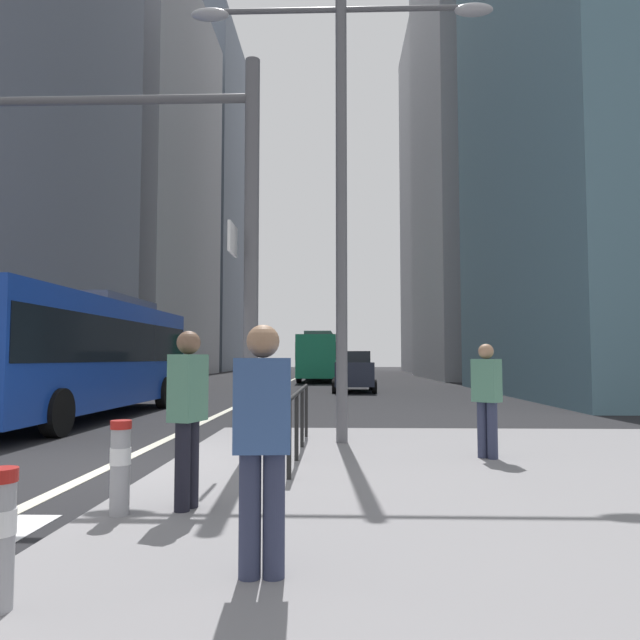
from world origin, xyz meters
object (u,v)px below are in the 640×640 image
street_lamp_post (341,153)px  pedestrian_walking (188,409)px  bollard_left (120,462)px  pedestrian_far (262,436)px  traffic_signal_gantry (101,190)px  city_bus_red_receding (320,355)px  car_receding_far (333,364)px  pedestrian_waiting (487,395)px  car_oncoming_mid (160,369)px  city_bus_blue_oncoming (80,350)px  car_receding_near (354,371)px

street_lamp_post → pedestrian_walking: street_lamp_post is taller
bollard_left → pedestrian_far: size_ratio=0.52×
traffic_signal_gantry → bollard_left: traffic_signal_gantry is taller
city_bus_red_receding → car_receding_far: 24.95m
car_receding_far → pedestrian_waiting: (2.72, -58.04, 0.09)m
car_receding_far → pedestrian_waiting: bearing=-87.3°
car_oncoming_mid → street_lamp_post: (10.68, -24.41, 4.29)m
traffic_signal_gantry → street_lamp_post: bearing=24.8°
city_bus_blue_oncoming → car_receding_far: 51.76m
bollard_left → pedestrian_waiting: 5.35m
pedestrian_waiting → traffic_signal_gantry: bearing=-178.6°
bollard_left → pedestrian_far: bearing=-44.8°
traffic_signal_gantry → car_receding_near: bearing=77.7°
car_receding_near → pedestrian_far: bearing=-93.0°
street_lamp_post → pedestrian_far: size_ratio=4.73×
street_lamp_post → bollard_left: size_ratio=9.13×
street_lamp_post → bollard_left: 7.00m
car_receding_far → pedestrian_walking: car_receding_far is taller
pedestrian_walking → traffic_signal_gantry: bearing=126.4°
traffic_signal_gantry → pedestrian_walking: bearing=-53.6°
car_receding_far → pedestrian_waiting: car_receding_far is taller
car_oncoming_mid → car_receding_near: bearing=-28.7°
city_bus_blue_oncoming → traffic_signal_gantry: (3.29, -6.82, 2.31)m
car_receding_near → pedestrian_walking: size_ratio=2.65×
traffic_signal_gantry → pedestrian_waiting: bearing=1.4°
car_oncoming_mid → car_receding_far: same height
street_lamp_post → car_oncoming_mid: bearing=113.6°
street_lamp_post → pedestrian_walking: size_ratio=4.62×
traffic_signal_gantry → pedestrian_waiting: 6.54m
city_bus_red_receding → pedestrian_waiting: city_bus_red_receding is taller
car_receding_near → pedestrian_walking: bearing=-95.6°
city_bus_red_receding → pedestrian_far: bearing=-88.9°
car_receding_near → pedestrian_waiting: car_receding_near is taller
city_bus_blue_oncoming → city_bus_red_receding: (5.61, 26.44, 0.00)m
car_receding_near → pedestrian_far: size_ratio=2.71×
city_bus_red_receding → traffic_signal_gantry: bearing=-94.0°
traffic_signal_gantry → pedestrian_far: size_ratio=4.02×
pedestrian_walking → city_bus_blue_oncoming: bearing=119.1°
car_oncoming_mid → bollard_left: bearing=-73.6°
city_bus_blue_oncoming → pedestrian_waiting: (9.06, -6.68, -0.76)m
pedestrian_waiting → pedestrian_walking: pedestrian_walking is taller
city_bus_red_receding → bollard_left: 36.38m
traffic_signal_gantry → bollard_left: size_ratio=7.75×
car_oncoming_mid → street_lamp_post: bearing=-66.4°
traffic_signal_gantry → bollard_left: bearing=-63.6°
car_receding_far → street_lamp_post: street_lamp_post is taller
street_lamp_post → city_bus_blue_oncoming: bearing=143.5°
car_receding_near → bollard_left: 23.16m
pedestrian_far → pedestrian_waiting: bearing=60.5°
city_bus_red_receding → pedestrian_far: city_bus_red_receding is taller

